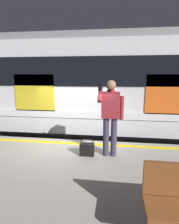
# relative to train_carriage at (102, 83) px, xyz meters

# --- Properties ---
(ground_plane) EXTENTS (25.26, 25.26, 0.00)m
(ground_plane) POSITION_rel_train_carriage_xyz_m (0.70, 2.14, -2.57)
(ground_plane) COLOR #4C4742
(platform) EXTENTS (16.84, 3.96, 1.03)m
(platform) POSITION_rel_train_carriage_xyz_m (0.70, 4.13, -2.06)
(platform) COLOR #9E998E
(platform) RESTS_ON ground
(safety_line) EXTENTS (16.50, 0.16, 0.01)m
(safety_line) POSITION_rel_train_carriage_xyz_m (0.70, 2.44, -1.53)
(safety_line) COLOR yellow
(safety_line) RESTS_ON platform
(track_rail_near) EXTENTS (21.89, 0.08, 0.16)m
(track_rail_near) POSITION_rel_train_carriage_xyz_m (0.70, 0.71, -2.49)
(track_rail_near) COLOR slate
(track_rail_near) RESTS_ON ground
(track_rail_far) EXTENTS (21.89, 0.08, 0.16)m
(track_rail_far) POSITION_rel_train_carriage_xyz_m (0.70, -0.72, -2.49)
(track_rail_far) COLOR slate
(track_rail_far) RESTS_ON ground
(train_carriage) EXTENTS (11.95, 2.90, 4.07)m
(train_carriage) POSITION_rel_train_carriage_xyz_m (0.00, 0.00, 0.00)
(train_carriage) COLOR silver
(train_carriage) RESTS_ON ground
(passenger) EXTENTS (0.57, 0.55, 1.75)m
(passenger) POSITION_rel_train_carriage_xyz_m (-0.43, 3.07, -0.50)
(passenger) COLOR #383347
(passenger) RESTS_ON platform
(handbag) EXTENTS (0.34, 0.31, 0.36)m
(handbag) POSITION_rel_train_carriage_xyz_m (0.10, 3.15, -1.37)
(handbag) COLOR black
(handbag) RESTS_ON platform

